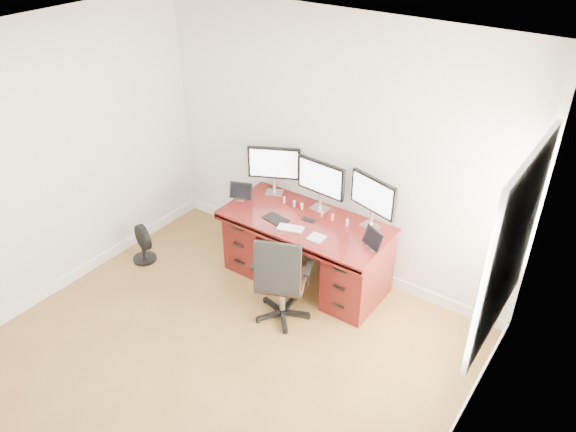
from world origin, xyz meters
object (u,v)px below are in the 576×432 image
Objects in this scene: desk at (307,248)px; keyboard at (291,228)px; monitor_center at (321,180)px; office_chair at (281,293)px; floor_fan at (143,244)px.

desk is 0.43m from keyboard.
keyboard is (-0.03, -0.24, 0.36)m from desk.
desk is 0.72m from monitor_center.
office_chair is 1.81m from floor_fan.
monitor_center is (-0.15, 0.89, 0.77)m from office_chair.
desk is at bearing -85.39° from monitor_center.
floor_fan is 1.76× the size of keyboard.
office_chair is 3.85× the size of keyboard.
floor_fan is 1.79m from keyboard.
keyboard is at bearing 89.63° from office_chair.
desk is at bearing 78.88° from office_chair.
monitor_center is (-0.00, 0.24, 0.68)m from desk.
monitor_center is at bearing 90.03° from desk.
floor_fan is at bearing -144.55° from monitor_center.
office_chair is 2.19× the size of floor_fan.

